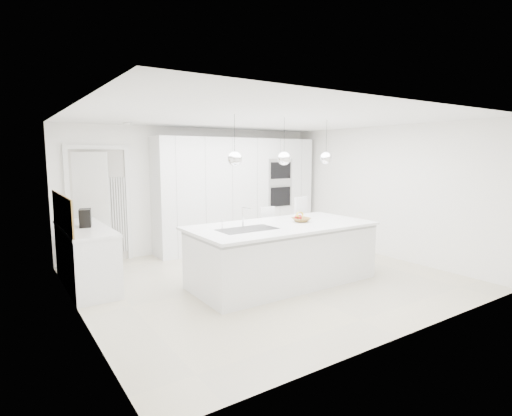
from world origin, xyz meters
TOP-DOWN VIEW (x-y plane):
  - floor at (0.00, 0.00)m, footprint 5.50×5.50m
  - wall_back at (0.00, 2.50)m, footprint 5.50×0.00m
  - wall_left at (-2.75, 0.00)m, footprint 0.00×5.00m
  - ceiling at (0.00, 0.00)m, footprint 5.50×5.50m
  - tall_cabinets at (0.80, 2.20)m, footprint 3.60×0.60m
  - oven_stack at (1.70, 1.89)m, footprint 0.62×0.04m
  - doorway_frame at (-1.95, 2.47)m, footprint 1.11×0.08m
  - hallway_door at (-2.20, 2.42)m, footprint 0.76×0.38m
  - radiator at (-1.63, 2.46)m, footprint 0.32×0.04m
  - left_base_cabinets at (-2.45, 1.20)m, footprint 0.60×1.80m
  - left_worktop at (-2.45, 1.20)m, footprint 0.62×1.82m
  - oak_backsplash at (-2.74, 1.20)m, footprint 0.02×1.80m
  - island_base at (0.10, -0.30)m, footprint 2.80×1.20m
  - island_worktop at (0.10, -0.25)m, footprint 2.84×1.40m
  - island_sink at (-0.55, -0.30)m, footprint 0.84×0.44m
  - island_tap at (-0.50, -0.10)m, footprint 0.02×0.02m
  - pendant_left at (-0.75, -0.30)m, footprint 0.20×0.20m
  - pendant_mid at (0.10, -0.30)m, footprint 0.20×0.20m
  - pendant_right at (0.95, -0.30)m, footprint 0.20×0.20m
  - fruit_bowl at (0.51, -0.23)m, footprint 0.30×0.30m
  - espresso_machine at (-2.43, 1.20)m, footprint 0.21×0.28m
  - bar_stool_left at (0.47, 0.51)m, footprint 0.40×0.51m
  - bar_stool_right at (1.26, 0.52)m, footprint 0.50×0.61m
  - apple_a at (0.51, -0.19)m, footprint 0.08×0.08m
  - apple_b at (0.47, -0.23)m, footprint 0.08×0.08m
  - apple_c at (0.45, -0.19)m, footprint 0.08×0.08m
  - banana_bunch at (0.50, -0.21)m, footprint 0.23×0.17m

SIDE VIEW (x-z plane):
  - floor at x=0.00m, z-range 0.00..0.00m
  - left_base_cabinets at x=-2.45m, z-range 0.00..0.86m
  - island_base at x=0.10m, z-range 0.00..0.86m
  - bar_stool_left at x=0.47m, z-range 0.00..1.04m
  - bar_stool_right at x=1.26m, z-range 0.00..1.16m
  - island_sink at x=-0.55m, z-range 0.73..0.91m
  - radiator at x=-1.63m, z-range 0.15..1.55m
  - left_worktop at x=-2.45m, z-range 0.86..0.90m
  - island_worktop at x=0.10m, z-range 0.86..0.90m
  - fruit_bowl at x=0.51m, z-range 0.90..0.97m
  - apple_b at x=0.47m, z-range 0.93..1.01m
  - apple_a at x=0.51m, z-range 0.93..1.01m
  - apple_c at x=0.45m, z-range 0.93..1.01m
  - hallway_door at x=-2.20m, z-range 0.00..2.00m
  - banana_bunch at x=0.50m, z-range 0.91..1.11m
  - doorway_frame at x=-1.95m, z-range -0.04..2.09m
  - espresso_machine at x=-2.43m, z-range 0.90..1.16m
  - island_tap at x=-0.50m, z-range 0.90..1.20m
  - tall_cabinets at x=0.80m, z-range 0.00..2.30m
  - oak_backsplash at x=-2.74m, z-range 0.90..1.40m
  - wall_back at x=0.00m, z-range -1.50..4.00m
  - wall_left at x=-2.75m, z-range -1.25..3.75m
  - oven_stack at x=1.70m, z-range 0.83..1.88m
  - pendant_left at x=-0.75m, z-range 1.80..2.00m
  - pendant_mid at x=0.10m, z-range 1.80..2.00m
  - pendant_right at x=0.95m, z-range 1.80..2.00m
  - ceiling at x=0.00m, z-range 2.50..2.50m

